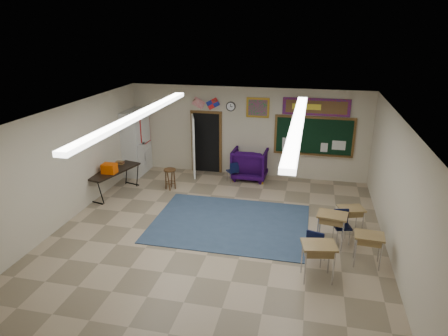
% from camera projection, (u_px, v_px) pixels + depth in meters
% --- Properties ---
extents(floor, '(9.00, 9.00, 0.00)m').
position_uv_depth(floor, '(215.00, 237.00, 9.74)').
color(floor, '#9E896D').
rests_on(floor, ground).
extents(back_wall, '(8.00, 0.04, 3.00)m').
position_uv_depth(back_wall, '(247.00, 132.00, 13.36)').
color(back_wall, '#BBB497').
rests_on(back_wall, floor).
extents(front_wall, '(8.00, 0.04, 3.00)m').
position_uv_depth(front_wall, '(131.00, 307.00, 5.10)').
color(front_wall, '#BBB497').
rests_on(front_wall, floor).
extents(left_wall, '(0.04, 9.00, 3.00)m').
position_uv_depth(left_wall, '(61.00, 168.00, 10.05)').
color(left_wall, '#BBB497').
rests_on(left_wall, floor).
extents(right_wall, '(0.04, 9.00, 3.00)m').
position_uv_depth(right_wall, '(399.00, 196.00, 8.41)').
color(right_wall, '#BBB497').
rests_on(right_wall, floor).
extents(ceiling, '(8.00, 9.00, 0.04)m').
position_uv_depth(ceiling, '(214.00, 117.00, 8.72)').
color(ceiling, silver).
rests_on(ceiling, back_wall).
extents(area_rug, '(4.00, 3.00, 0.02)m').
position_uv_depth(area_rug, '(230.00, 223.00, 10.43)').
color(area_rug, '#32445F').
rests_on(area_rug, floor).
extents(fluorescent_strips, '(3.86, 6.00, 0.10)m').
position_uv_depth(fluorescent_strips, '(214.00, 119.00, 8.74)').
color(fluorescent_strips, white).
rests_on(fluorescent_strips, ceiling).
extents(doorway, '(1.10, 0.89, 2.16)m').
position_uv_depth(doorway, '(203.00, 143.00, 13.68)').
color(doorway, black).
rests_on(doorway, back_wall).
extents(chalkboard, '(2.55, 0.14, 1.30)m').
position_uv_depth(chalkboard, '(314.00, 137.00, 12.89)').
color(chalkboard, brown).
rests_on(chalkboard, back_wall).
extents(bulletin_board, '(2.10, 0.05, 0.55)m').
position_uv_depth(bulletin_board, '(316.00, 107.00, 12.55)').
color(bulletin_board, '#AA170E').
rests_on(bulletin_board, back_wall).
extents(framed_art_print, '(0.75, 0.05, 0.65)m').
position_uv_depth(framed_art_print, '(258.00, 108.00, 12.97)').
color(framed_art_print, '#A77B20').
rests_on(framed_art_print, back_wall).
extents(wall_clock, '(0.32, 0.05, 0.32)m').
position_uv_depth(wall_clock, '(231.00, 106.00, 13.15)').
color(wall_clock, black).
rests_on(wall_clock, back_wall).
extents(wall_flags, '(1.16, 0.06, 0.70)m').
position_uv_depth(wall_flags, '(206.00, 102.00, 13.26)').
color(wall_flags, red).
rests_on(wall_flags, back_wall).
extents(storage_cabinet, '(0.59, 1.25, 2.20)m').
position_uv_depth(storage_cabinet, '(137.00, 142.00, 13.66)').
color(storage_cabinet, beige).
rests_on(storage_cabinet, floor).
extents(wingback_armchair, '(1.16, 1.19, 1.05)m').
position_uv_depth(wingback_armchair, '(250.00, 163.00, 13.33)').
color(wingback_armchair, '#1B0430').
rests_on(wingback_armchair, floor).
extents(student_chair_reading, '(0.49, 0.49, 0.71)m').
position_uv_depth(student_chair_reading, '(232.00, 172.00, 13.08)').
color(student_chair_reading, black).
rests_on(student_chair_reading, floor).
extents(student_chair_desk_a, '(0.52, 0.52, 0.83)m').
position_uv_depth(student_chair_desk_a, '(317.00, 246.00, 8.58)').
color(student_chair_desk_a, black).
rests_on(student_chair_desk_a, floor).
extents(student_chair_desk_b, '(0.48, 0.48, 0.79)m').
position_uv_depth(student_chair_desk_b, '(342.00, 227.00, 9.40)').
color(student_chair_desk_b, black).
rests_on(student_chair_desk_b, floor).
extents(student_desk_front_left, '(0.73, 0.59, 0.80)m').
position_uv_depth(student_desk_front_left, '(331.00, 228.00, 9.27)').
color(student_desk_front_left, olive).
rests_on(student_desk_front_left, floor).
extents(student_desk_front_right, '(0.70, 0.61, 0.71)m').
position_uv_depth(student_desk_front_right, '(350.00, 219.00, 9.77)').
color(student_desk_front_right, olive).
rests_on(student_desk_front_right, floor).
extents(student_desk_back_left, '(0.75, 0.62, 0.80)m').
position_uv_depth(student_desk_back_left, '(318.00, 260.00, 8.01)').
color(student_desk_back_left, olive).
rests_on(student_desk_back_left, floor).
extents(student_desk_back_right, '(0.64, 0.49, 0.73)m').
position_uv_depth(student_desk_back_right, '(368.00, 248.00, 8.51)').
color(student_desk_back_right, olive).
rests_on(student_desk_back_right, floor).
extents(folding_table, '(1.06, 1.93, 1.04)m').
position_uv_depth(folding_table, '(114.00, 181.00, 12.14)').
color(folding_table, black).
rests_on(folding_table, floor).
extents(wooden_stool, '(0.38, 0.38, 0.66)m').
position_uv_depth(wooden_stool, '(170.00, 179.00, 12.49)').
color(wooden_stool, '#472F15').
rests_on(wooden_stool, floor).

